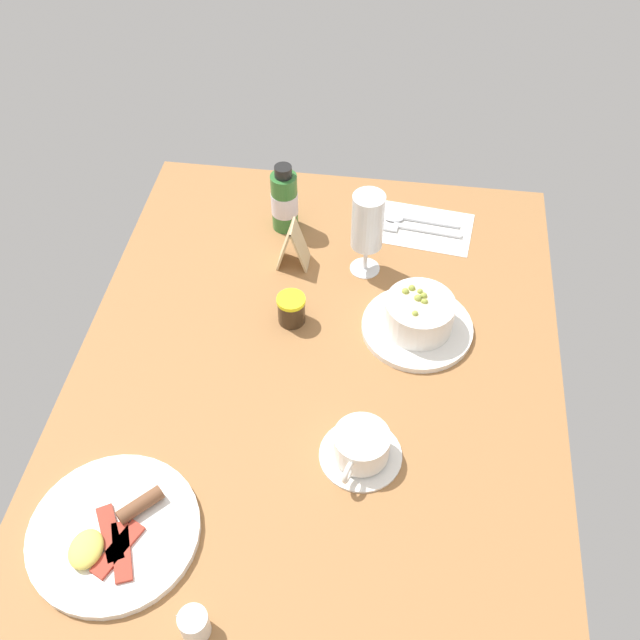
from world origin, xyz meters
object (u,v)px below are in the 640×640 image
object	(u,v)px
jam_jar	(291,309)
breakfast_plate	(113,533)
sauce_bottle_green	(284,201)
menu_card	(293,245)
wine_glass	(368,224)
creamer_jug	(194,624)
coffee_cup	(361,447)
porridge_bowl	(419,317)
cutlery_setting	(421,227)

from	to	relation	value
jam_jar	breakfast_plate	bearing A→B (deg)	157.06
sauce_bottle_green	breakfast_plate	bearing A→B (deg)	169.07
menu_card	wine_glass	bearing A→B (deg)	-89.15
creamer_jug	sauce_bottle_green	distance (cm)	81.65
coffee_cup	menu_card	size ratio (longest dim) A/B	1.40
creamer_jug	coffee_cup	bearing A→B (deg)	-33.03
porridge_bowl	coffee_cup	size ratio (longest dim) A/B	1.47
coffee_cup	breakfast_plate	bearing A→B (deg)	117.67
coffee_cup	menu_card	distance (cm)	45.14
coffee_cup	wine_glass	bearing A→B (deg)	4.43
cutlery_setting	coffee_cup	distance (cm)	55.82
cutlery_setting	breakfast_plate	size ratio (longest dim) A/B	0.86
cutlery_setting	wine_glass	bearing A→B (deg)	142.75
coffee_cup	sauce_bottle_green	size ratio (longest dim) A/B	0.91
wine_glass	breakfast_plate	bearing A→B (deg)	152.69
jam_jar	wine_glass	bearing A→B (deg)	-38.36
jam_jar	breakfast_plate	xyz separation A→B (cm)	(-44.65, 18.90, -1.99)
coffee_cup	creamer_jug	size ratio (longest dim) A/B	2.64
porridge_bowl	coffee_cup	distance (cm)	28.49
creamer_jug	wine_glass	distance (cm)	73.55
jam_jar	cutlery_setting	bearing A→B (deg)	-37.84
wine_glass	jam_jar	bearing A→B (deg)	141.64
porridge_bowl	breakfast_plate	size ratio (longest dim) A/B	0.80
cutlery_setting	breakfast_plate	world-z (taller)	breakfast_plate
jam_jar	menu_card	world-z (taller)	menu_card
porridge_bowl	jam_jar	distance (cm)	22.74
porridge_bowl	wine_glass	world-z (taller)	wine_glass
creamer_jug	jam_jar	size ratio (longest dim) A/B	0.89
jam_jar	sauce_bottle_green	world-z (taller)	sauce_bottle_green
sauce_bottle_green	cutlery_setting	bearing A→B (deg)	-83.42
porridge_bowl	cutlery_setting	distance (cm)	28.04
coffee_cup	sauce_bottle_green	xyz separation A→B (cm)	(52.14, 20.57, 3.85)
sauce_bottle_green	jam_jar	bearing A→B (deg)	-168.04
porridge_bowl	jam_jar	bearing A→B (deg)	91.75
jam_jar	creamer_jug	bearing A→B (deg)	176.02
creamer_jug	jam_jar	world-z (taller)	jam_jar
creamer_jug	wine_glass	xyz separation A→B (cm)	(71.25, -15.86, 8.98)
breakfast_plate	menu_card	distance (cm)	62.00
breakfast_plate	porridge_bowl	bearing A→B (deg)	-42.55
wine_glass	menu_card	world-z (taller)	wine_glass
wine_glass	jam_jar	xyz separation A→B (cm)	(-15.10, 11.95, -8.43)
cutlery_setting	creamer_jug	bearing A→B (deg)	162.89
jam_jar	menu_card	distance (cm)	15.15
coffee_cup	wine_glass	distance (cm)	42.86
coffee_cup	menu_card	bearing A→B (deg)	22.49
cutlery_setting	creamer_jug	world-z (taller)	creamer_jug
porridge_bowl	sauce_bottle_green	distance (cm)	37.53
creamer_jug	sauce_bottle_green	world-z (taller)	sauce_bottle_green
porridge_bowl	cutlery_setting	xyz separation A→B (cm)	(27.85, 0.55, -3.18)
creamer_jug	sauce_bottle_green	bearing A→B (deg)	1.03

